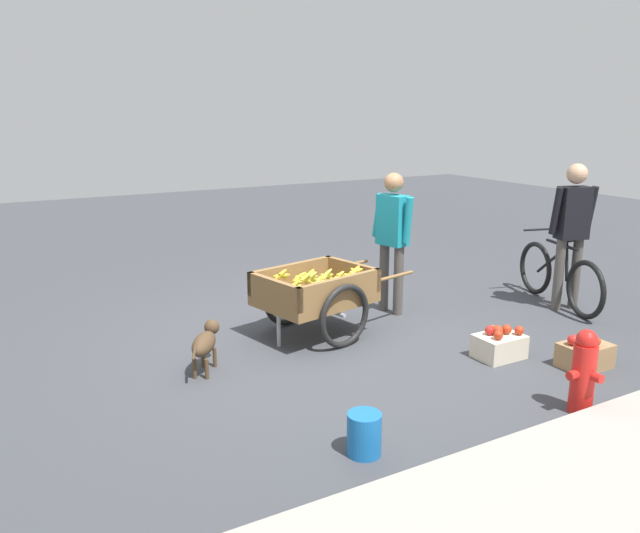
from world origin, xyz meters
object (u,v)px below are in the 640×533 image
cyclist_person (572,223)px  apple_crate (499,344)px  fire_hydrant (584,372)px  vendor_person (392,231)px  fruit_cart (316,294)px  dog (205,342)px  bicycle (559,276)px  mixed_fruit_crate (585,354)px  plastic_bucket (364,434)px

cyclist_person → apple_crate: cyclist_person is taller
cyclist_person → fire_hydrant: 2.79m
vendor_person → fire_hydrant: size_ratio=2.38×
fruit_cart → fire_hydrant: 2.66m
dog → bicycle: bearing=177.3°
fruit_cart → dog: 1.34m
vendor_person → bicycle: size_ratio=0.99×
cyclist_person → mixed_fruit_crate: (1.24, 1.26, -0.89)m
fruit_cart → cyclist_person: cyclist_person is taller
vendor_person → mixed_fruit_crate: (-0.60, 2.16, -0.83)m
fruit_cart → plastic_bucket: bearing=69.0°
vendor_person → dog: 2.56m
apple_crate → mixed_fruit_crate: bearing=132.9°
bicycle → apple_crate: size_ratio=3.66×
dog → mixed_fruit_crate: (-3.00, 1.60, -0.15)m
vendor_person → apple_crate: bearing=93.2°
dog → fruit_cart: bearing=-166.4°
fruit_cart → fire_hydrant: fruit_cart is taller
dog → plastic_bucket: 1.92m
fire_hydrant → apple_crate: (-0.25, -1.11, -0.20)m
vendor_person → apple_crate: vendor_person is taller
fire_hydrant → mixed_fruit_crate: fire_hydrant is taller
fruit_cart → mixed_fruit_crate: 2.59m
fruit_cart → vendor_person: 1.25m
fire_hydrant → fruit_cart: bearing=-69.1°
plastic_bucket → mixed_fruit_crate: bearing=-174.3°
bicycle → dog: 4.29m
cyclist_person → plastic_bucket: size_ratio=5.67×
fruit_cart → cyclist_person: bearing=167.4°
cyclist_person → plastic_bucket: 4.17m
dog → apple_crate: 2.71m
dog → mixed_fruit_crate: dog is taller
dog → apple_crate: bearing=157.0°
fruit_cart → apple_crate: bearing=131.2°
plastic_bucket → apple_crate: 2.19m
fire_hydrant → apple_crate: 1.16m
plastic_bucket → cyclist_person: bearing=-158.3°
vendor_person → apple_crate: size_ratio=3.62×
bicycle → fire_hydrant: bicycle is taller
dog → mixed_fruit_crate: bearing=151.9°
vendor_person → fire_hydrant: 2.80m
dog → plastic_bucket: dog is taller
plastic_bucket → dog: bearing=-76.1°
vendor_person → cyclist_person: cyclist_person is taller
dog → cyclist_person: bearing=175.3°
vendor_person → mixed_fruit_crate: 2.39m
bicycle → cyclist_person: cyclist_person is taller
bicycle → apple_crate: 2.00m
fire_hydrant → mixed_fruit_crate: (-0.76, -0.56, -0.21)m
fruit_cart → apple_crate: 1.85m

